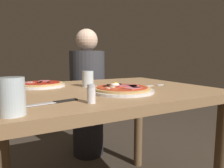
{
  "coord_description": "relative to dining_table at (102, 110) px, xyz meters",
  "views": [
    {
      "loc": [
        -0.43,
        -0.94,
        0.9
      ],
      "look_at": [
        0.02,
        -0.08,
        0.78
      ],
      "focal_mm": 31.18,
      "sensor_mm": 36.0,
      "label": 1
    }
  ],
  "objects": [
    {
      "name": "pizza_foreground",
      "position": [
        0.03,
        -0.16,
        0.13
      ],
      "size": [
        0.3,
        0.3,
        0.05
      ],
      "color": "white",
      "rests_on": "dining_table"
    },
    {
      "name": "fork",
      "position": [
        0.29,
        -0.06,
        0.12
      ],
      "size": [
        0.16,
        0.03,
        0.0
      ],
      "color": "silver",
      "rests_on": "dining_table"
    },
    {
      "name": "dining_table",
      "position": [
        0.0,
        0.0,
        0.0
      ],
      "size": [
        1.12,
        0.85,
        0.75
      ],
      "color": "#9E754C",
      "rests_on": "ground"
    },
    {
      "name": "pizza_across_left",
      "position": [
        -0.28,
        0.21,
        0.13
      ],
      "size": [
        0.26,
        0.26,
        0.03
      ],
      "color": "white",
      "rests_on": "dining_table"
    },
    {
      "name": "water_glass_near",
      "position": [
        -0.43,
        -0.36,
        0.17
      ],
      "size": [
        0.07,
        0.07,
        0.11
      ],
      "color": "silver",
      "rests_on": "dining_table"
    },
    {
      "name": "salt_shaker",
      "position": [
        -0.19,
        -0.31,
        0.15
      ],
      "size": [
        0.03,
        0.03,
        0.07
      ],
      "color": "white",
      "rests_on": "dining_table"
    },
    {
      "name": "diner_person",
      "position": [
        0.19,
        0.76,
        -0.07
      ],
      "size": [
        0.32,
        0.32,
        1.18
      ],
      "rotation": [
        0.0,
        0.0,
        3.14
      ],
      "color": "black",
      "rests_on": "ground"
    },
    {
      "name": "knife",
      "position": [
        -0.3,
        -0.25,
        0.12
      ],
      "size": [
        0.19,
        0.06,
        0.01
      ],
      "color": "silver",
      "rests_on": "dining_table"
    },
    {
      "name": "water_glass_far",
      "position": [
        -0.05,
        0.09,
        0.16
      ],
      "size": [
        0.06,
        0.06,
        0.09
      ],
      "color": "silver",
      "rests_on": "dining_table"
    }
  ]
}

